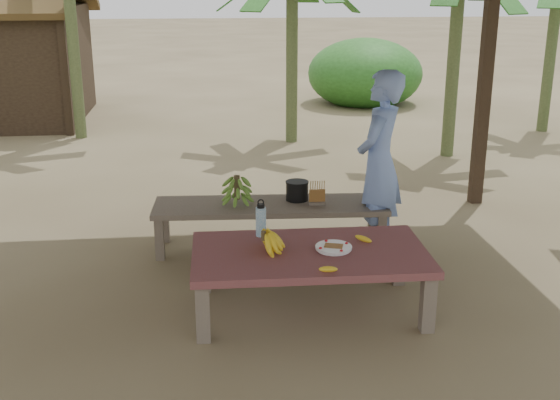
{
  "coord_description": "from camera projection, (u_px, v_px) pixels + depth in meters",
  "views": [
    {
      "loc": [
        -0.29,
        -5.17,
        2.51
      ],
      "look_at": [
        0.29,
        0.13,
        0.8
      ],
      "focal_mm": 45.0,
      "sensor_mm": 36.0,
      "label": 1
    }
  ],
  "objects": [
    {
      "name": "ripe_banana_bunch",
      "position": [
        264.0,
        240.0,
        5.33
      ],
      "size": [
        0.31,
        0.27,
        0.18
      ],
      "primitive_type": null,
      "rotation": [
        0.0,
        0.0,
        0.05
      ],
      "color": "yellow",
      "rests_on": "work_table"
    },
    {
      "name": "plate",
      "position": [
        334.0,
        248.0,
        5.38
      ],
      "size": [
        0.28,
        0.28,
        0.04
      ],
      "color": "white",
      "rests_on": "work_table"
    },
    {
      "name": "skewer_rack",
      "position": [
        317.0,
        192.0,
        6.58
      ],
      "size": [
        0.18,
        0.09,
        0.24
      ],
      "primitive_type": null,
      "rotation": [
        0.0,
        0.0,
        -0.06
      ],
      "color": "#A57F47",
      "rests_on": "bench"
    },
    {
      "name": "green_banana_stalk",
      "position": [
        237.0,
        189.0,
        6.58
      ],
      "size": [
        0.27,
        0.27,
        0.3
      ],
      "primitive_type": null,
      "rotation": [
        0.0,
        0.0,
        -0.06
      ],
      "color": "#598C2D",
      "rests_on": "bench"
    },
    {
      "name": "water_flask",
      "position": [
        261.0,
        221.0,
        5.64
      ],
      "size": [
        0.08,
        0.08,
        0.31
      ],
      "color": "teal",
      "rests_on": "work_table"
    },
    {
      "name": "loose_banana_side",
      "position": [
        363.0,
        239.0,
        5.55
      ],
      "size": [
        0.14,
        0.13,
        0.04
      ],
      "primitive_type": "ellipsoid",
      "rotation": [
        0.0,
        0.0,
        0.89
      ],
      "color": "yellow",
      "rests_on": "work_table"
    },
    {
      "name": "loose_banana_front",
      "position": [
        328.0,
        269.0,
        4.98
      ],
      "size": [
        0.15,
        0.07,
        0.04
      ],
      "primitive_type": "ellipsoid",
      "rotation": [
        0.0,
        0.0,
        1.76
      ],
      "color": "yellow",
      "rests_on": "work_table"
    },
    {
      "name": "woman",
      "position": [
        379.0,
        162.0,
        6.5
      ],
      "size": [
        0.68,
        0.75,
        1.71
      ],
      "primitive_type": "imported",
      "rotation": [
        0.0,
        0.0,
        -2.14
      ],
      "color": "#7997E5",
      "rests_on": "ground"
    },
    {
      "name": "work_table",
      "position": [
        310.0,
        259.0,
        5.39
      ],
      "size": [
        1.82,
        1.03,
        0.5
      ],
      "rotation": [
        0.0,
        0.0,
        -0.02
      ],
      "color": "brown",
      "rests_on": "ground"
    },
    {
      "name": "ground",
      "position": [
        247.0,
        300.0,
        5.69
      ],
      "size": [
        80.0,
        80.0,
        0.0
      ],
      "primitive_type": "plane",
      "color": "brown",
      "rests_on": "ground"
    },
    {
      "name": "bench",
      "position": [
        270.0,
        209.0,
        6.66
      ],
      "size": [
        2.23,
        0.72,
        0.45
      ],
      "rotation": [
        0.0,
        0.0,
        -0.06
      ],
      "color": "brown",
      "rests_on": "ground"
    },
    {
      "name": "cooking_pot",
      "position": [
        297.0,
        191.0,
        6.72
      ],
      "size": [
        0.21,
        0.21,
        0.18
      ],
      "primitive_type": "cylinder",
      "color": "black",
      "rests_on": "bench"
    }
  ]
}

